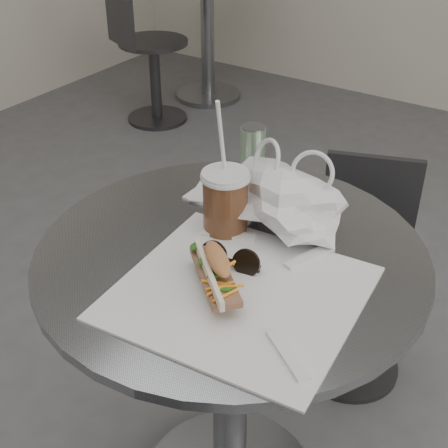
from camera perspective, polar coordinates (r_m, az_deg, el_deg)
The scene contains 11 objects.
cafe_table at distance 1.38m, azimuth 0.60°, elevation -11.81°, with size 0.76×0.76×0.74m.
bg_table at distance 3.83m, azimuth -1.53°, elevation 18.05°, with size 0.70×0.70×0.74m.
chair_far at distance 1.88m, azimuth 12.23°, elevation -5.53°, with size 0.36×0.38×0.65m.
bg_chair at distance 3.53m, azimuth -6.98°, elevation 14.14°, with size 0.40×0.42×0.71m.
sandwich_paper at distance 1.09m, azimuth 1.37°, elevation -6.29°, with size 0.41×0.38×0.00m, color white.
banh_mi at distance 1.08m, azimuth -0.73°, elevation -4.46°, with size 0.21×0.21×0.07m.
iced_coffee at distance 1.22m, azimuth 0.12°, elevation 2.13°, with size 0.10×0.10×0.28m.
sunglasses at distance 1.14m, azimuth 0.58°, elevation -3.30°, with size 0.12×0.04×0.05m.
plastic_bag at distance 1.25m, azimuth 5.30°, elevation 2.22°, with size 0.25×0.19×0.12m, color white, non-canonical shape.
napkin_stack at distance 1.38m, azimuth -0.85°, elevation 2.77°, with size 0.12×0.12×0.01m.
drink_can at distance 1.46m, azimuth 2.65°, elevation 6.89°, with size 0.06×0.06×0.11m.
Camera 1 is at (0.53, -0.63, 1.43)m, focal length 50.00 mm.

